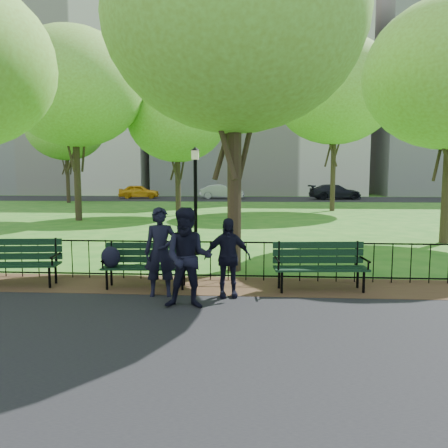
# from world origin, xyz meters

# --- Properties ---
(ground) EXTENTS (120.00, 120.00, 0.00)m
(ground) POSITION_xyz_m (0.00, 0.00, 0.00)
(ground) COLOR #23681B
(asphalt_path) EXTENTS (60.00, 9.20, 0.01)m
(asphalt_path) POSITION_xyz_m (0.00, -3.40, 0.01)
(asphalt_path) COLOR black
(asphalt_path) RESTS_ON ground
(dirt_strip) EXTENTS (60.00, 1.60, 0.01)m
(dirt_strip) POSITION_xyz_m (0.00, 1.50, 0.01)
(dirt_strip) COLOR #392617
(dirt_strip) RESTS_ON ground
(far_street) EXTENTS (70.00, 9.00, 0.01)m
(far_street) POSITION_xyz_m (0.00, 35.00, 0.01)
(far_street) COLOR black
(far_street) RESTS_ON ground
(iron_fence) EXTENTS (24.06, 0.06, 1.00)m
(iron_fence) POSITION_xyz_m (0.00, 2.00, 0.50)
(iron_fence) COLOR black
(iron_fence) RESTS_ON ground
(apartment_west) EXTENTS (22.00, 15.00, 26.00)m
(apartment_west) POSITION_xyz_m (-22.00, 48.00, 13.00)
(apartment_west) COLOR silver
(apartment_west) RESTS_ON ground
(apartment_mid) EXTENTS (24.00, 15.00, 30.00)m
(apartment_mid) POSITION_xyz_m (2.00, 48.00, 15.00)
(apartment_mid) COLOR beige
(apartment_mid) RESTS_ON ground
(park_bench_main) EXTENTS (1.83, 0.66, 1.02)m
(park_bench_main) POSITION_xyz_m (-0.97, 1.22, 0.63)
(park_bench_main) COLOR black
(park_bench_main) RESTS_ON ground
(park_bench_left_a) EXTENTS (1.97, 0.80, 1.09)m
(park_bench_left_a) POSITION_xyz_m (-3.55, 1.26, 0.62)
(park_bench_left_a) COLOR black
(park_bench_left_a) RESTS_ON ground
(park_bench_right_a) EXTENTS (1.94, 0.74, 1.08)m
(park_bench_right_a) POSITION_xyz_m (2.93, 1.34, 0.62)
(park_bench_right_a) COLOR black
(park_bench_right_a) RESTS_ON ground
(lamppost) EXTENTS (0.29, 0.29, 3.18)m
(lamppost) POSITION_xyz_m (-0.15, 5.17, 1.73)
(lamppost) COLOR black
(lamppost) RESTS_ON ground
(tree_near_e) EXTENTS (6.19, 6.19, 8.63)m
(tree_near_e) POSITION_xyz_m (1.09, 3.08, 5.99)
(tree_near_e) COLOR #2D2116
(tree_near_e) RESTS_ON ground
(tree_mid_w) EXTENTS (6.95, 6.95, 9.68)m
(tree_mid_w) POSITION_xyz_m (-7.53, 14.44, 6.72)
(tree_mid_w) COLOR #2D2116
(tree_mid_w) RESTS_ON ground
(tree_far_c) EXTENTS (5.66, 5.66, 7.89)m
(tree_far_c) POSITION_xyz_m (-2.81, 17.45, 5.48)
(tree_far_c) COLOR #2D2116
(tree_far_c) RESTS_ON ground
(tree_far_e) EXTENTS (7.91, 7.91, 11.03)m
(tree_far_e) POSITION_xyz_m (6.72, 21.40, 7.66)
(tree_far_e) COLOR #2D2116
(tree_far_e) RESTS_ON ground
(tree_far_w) EXTENTS (6.52, 6.52, 9.09)m
(tree_far_w) POSITION_xyz_m (-14.08, 28.34, 6.31)
(tree_far_w) COLOR #2D2116
(tree_far_w) RESTS_ON ground
(person_left) EXTENTS (0.69, 0.50, 1.75)m
(person_left) POSITION_xyz_m (-0.24, 0.65, 0.88)
(person_left) COLOR black
(person_left) RESTS_ON asphalt_path
(person_mid) EXTENTS (0.89, 0.48, 1.80)m
(person_mid) POSITION_xyz_m (0.41, -0.06, 0.91)
(person_mid) COLOR black
(person_mid) RESTS_ON asphalt_path
(person_right) EXTENTS (0.95, 0.52, 1.54)m
(person_right) POSITION_xyz_m (1.06, 0.68, 0.78)
(person_right) COLOR black
(person_right) RESTS_ON asphalt_path
(taxi) EXTENTS (4.12, 2.01, 1.35)m
(taxi) POSITION_xyz_m (-9.83, 35.28, 0.69)
(taxi) COLOR #F4AF14
(taxi) RESTS_ON far_street
(sedan_silver) EXTENTS (4.33, 1.68, 1.41)m
(sedan_silver) POSITION_xyz_m (-1.50, 34.87, 0.72)
(sedan_silver) COLOR #A0A3A7
(sedan_silver) RESTS_ON far_street
(sedan_dark) EXTENTS (5.16, 2.70, 1.43)m
(sedan_dark) POSITION_xyz_m (9.33, 34.70, 0.73)
(sedan_dark) COLOR black
(sedan_dark) RESTS_ON far_street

